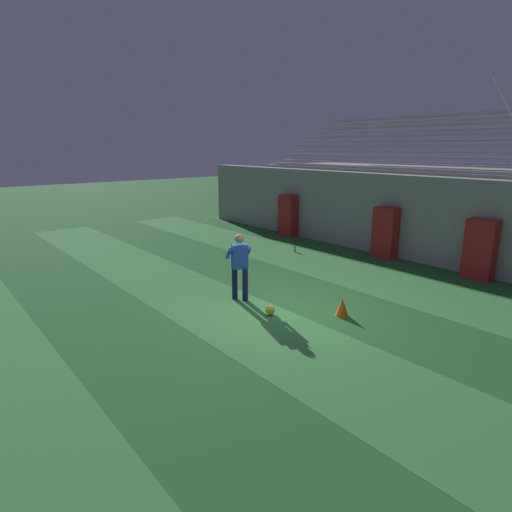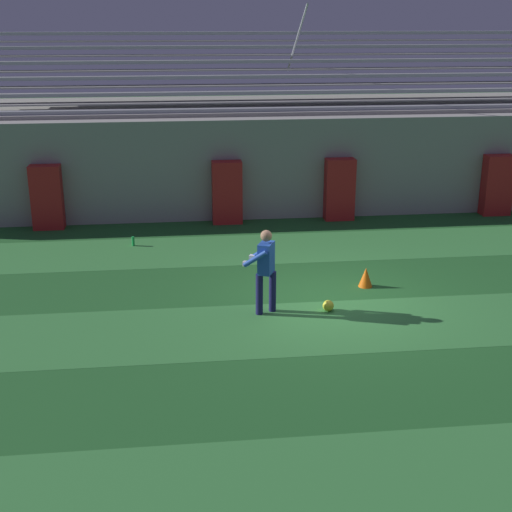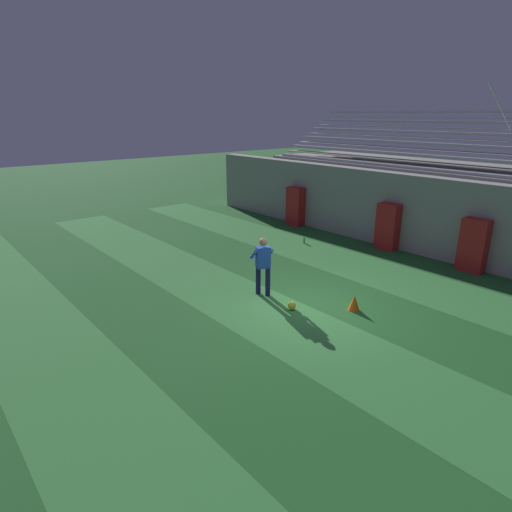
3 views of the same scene
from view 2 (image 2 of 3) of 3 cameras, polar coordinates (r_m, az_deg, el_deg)
ground_plane at (r=14.54m, az=5.76°, el=-3.56°), size 80.00×80.00×0.00m
turf_stripe_near at (r=9.48m, az=13.72°, el=-17.22°), size 28.00×2.38×0.01m
turf_stripe_mid at (r=13.43m, az=6.87°, el=-5.52°), size 28.00×2.38×0.01m
turf_stripe_far at (r=17.78m, az=3.39°, el=0.71°), size 28.00×2.38×0.01m
back_wall at (r=20.28m, az=2.02°, el=7.05°), size 24.00×0.60×2.80m
padding_pillar_gate_left at (r=19.69m, az=-2.33°, el=5.10°), size 0.82×0.44×1.73m
padding_pillar_gate_right at (r=20.16m, az=6.70°, el=5.31°), size 0.82×0.44×1.73m
padding_pillar_far_left at (r=19.93m, az=-16.38°, el=4.52°), size 0.82×0.44×1.73m
padding_pillar_far_right at (r=21.68m, az=18.72°, el=5.39°), size 0.82×0.44×1.73m
bleacher_stand at (r=22.88m, az=1.01°, el=8.67°), size 18.00×4.75×5.83m
goalkeeper at (r=13.56m, az=0.74°, el=-0.82°), size 0.69×0.72×1.67m
soccer_ball at (r=14.00m, az=5.80°, el=-3.98°), size 0.22×0.22×0.22m
traffic_cone at (r=15.31m, az=8.77°, el=-1.69°), size 0.30×0.30×0.42m
water_bottle at (r=18.10m, az=-9.80°, el=1.17°), size 0.07×0.07×0.24m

